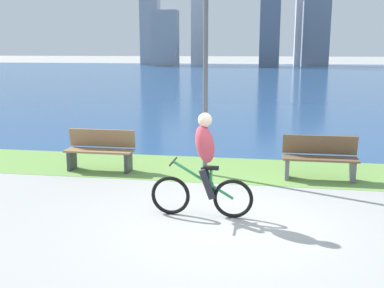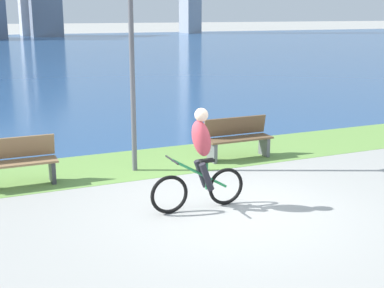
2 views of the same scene
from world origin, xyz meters
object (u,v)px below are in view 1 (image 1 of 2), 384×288
Objects in this scene: cyclist_lead at (204,166)px; bench_far_along_path at (100,150)px; bench_near_path at (320,158)px; lamppost_tall at (206,44)px.

bench_far_along_path is (-2.64, 2.45, -0.38)m from cyclist_lead.
cyclist_lead is 3.62m from bench_far_along_path.
bench_near_path is (2.04, 2.49, -0.38)m from cyclist_lead.
cyclist_lead is 1.12× the size of bench_far_along_path.
lamppost_tall is (-2.37, 0.01, 2.28)m from bench_near_path.
bench_far_along_path is 0.36× the size of lamppost_tall.
lamppost_tall is at bearing 179.87° from bench_near_path.
lamppost_tall is (-0.33, 2.50, 1.90)m from cyclist_lead.
cyclist_lead is 0.40× the size of lamppost_tall.
cyclist_lead is at bearing -129.28° from bench_near_path.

